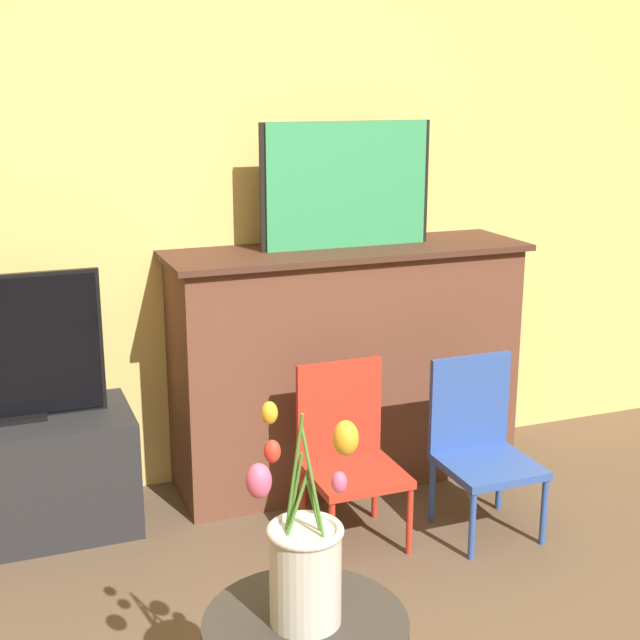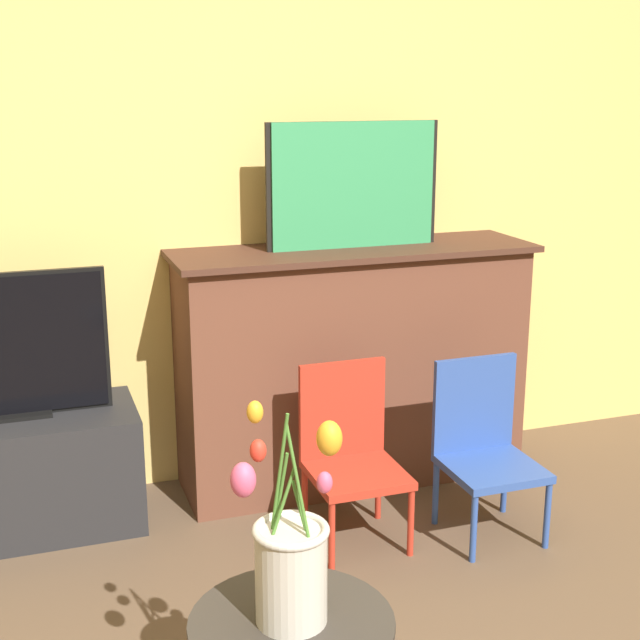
{
  "view_description": "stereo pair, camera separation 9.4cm",
  "coord_description": "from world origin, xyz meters",
  "views": [
    {
      "loc": [
        -0.97,
        -1.42,
        1.67
      ],
      "look_at": [
        0.04,
        1.2,
        0.91
      ],
      "focal_mm": 50.0,
      "sensor_mm": 36.0,
      "label": 1
    },
    {
      "loc": [
        -0.88,
        -1.45,
        1.67
      ],
      "look_at": [
        0.04,
        1.2,
        0.91
      ],
      "focal_mm": 50.0,
      "sensor_mm": 36.0,
      "label": 2
    }
  ],
  "objects": [
    {
      "name": "wall_back",
      "position": [
        0.0,
        2.13,
        1.35
      ],
      "size": [
        8.0,
        0.06,
        2.7
      ],
      "color": "#E0BC66",
      "rests_on": "ground"
    },
    {
      "name": "fireplace_mantel",
      "position": [
        0.42,
        1.89,
        0.52
      ],
      "size": [
        1.5,
        0.46,
        1.01
      ],
      "color": "brown",
      "rests_on": "ground"
    },
    {
      "name": "painting",
      "position": [
        0.43,
        1.9,
        1.27
      ],
      "size": [
        0.73,
        0.03,
        0.5
      ],
      "color": "black",
      "rests_on": "fireplace_mantel"
    },
    {
      "name": "tv_stand",
      "position": [
        -0.94,
        1.86,
        0.23
      ],
      "size": [
        0.9,
        0.44,
        0.46
      ],
      "color": "#232326",
      "rests_on": "ground"
    },
    {
      "name": "tv_monitor",
      "position": [
        -0.94,
        1.87,
        0.72
      ],
      "size": [
        0.73,
        0.12,
        0.55
      ],
      "color": "black",
      "rests_on": "tv_stand"
    },
    {
      "name": "chair_red",
      "position": [
        0.23,
        1.41,
        0.35
      ],
      "size": [
        0.34,
        0.34,
        0.66
      ],
      "color": "#B22D1E",
      "rests_on": "ground"
    },
    {
      "name": "chair_blue",
      "position": [
        0.73,
        1.29,
        0.35
      ],
      "size": [
        0.34,
        0.34,
        0.66
      ],
      "color": "#2D4C99",
      "rests_on": "ground"
    },
    {
      "name": "vase_tulips",
      "position": [
        -0.34,
        0.3,
        0.6
      ],
      "size": [
        0.23,
        0.21,
        0.54
      ],
      "color": "beige",
      "rests_on": "side_table"
    }
  ]
}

